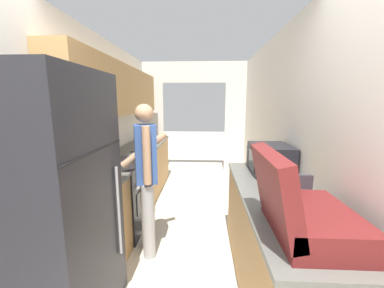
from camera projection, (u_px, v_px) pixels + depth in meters
name	position (u px, v px, depth m)	size (l,w,h in m)	color
wall_left	(96.00, 115.00, 2.92)	(0.38, 6.96, 2.50)	white
wall_right	(295.00, 139.00, 2.45)	(0.06, 6.96, 2.50)	white
wall_far_with_doorway	(194.00, 111.00, 5.35)	(2.71, 0.06, 2.50)	white
counter_left	(138.00, 174.00, 3.89)	(0.62, 3.18, 0.89)	#B2844C
counter_right	(275.00, 242.00, 2.02)	(0.62, 1.96, 0.89)	#B2844C
refrigerator	(51.00, 208.00, 1.61)	(0.72, 0.83, 1.84)	black
range_oven	(118.00, 196.00, 2.98)	(0.66, 0.76, 1.03)	black
person	(146.00, 177.00, 2.45)	(0.51, 0.45, 1.61)	#9E9E9E
suitcase	(299.00, 210.00, 1.33)	(0.52, 0.62, 0.48)	#5B1919
microwave	(270.00, 159.00, 2.49)	(0.40, 0.51, 0.30)	black
book_stack	(278.00, 189.00, 1.94)	(0.23, 0.28, 0.07)	#C67028
knife	(135.00, 151.00, 3.57)	(0.14, 0.31, 0.02)	#B7B7BC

